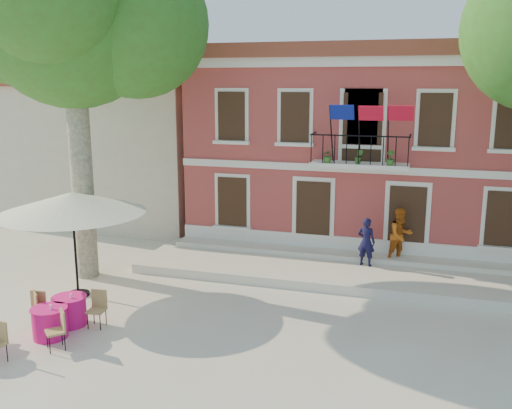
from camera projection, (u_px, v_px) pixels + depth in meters
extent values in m
plane|color=beige|center=(252.00, 324.00, 14.91)|extent=(90.00, 90.00, 0.00)
cube|color=#A43E3B|center=(373.00, 150.00, 22.96)|extent=(13.00, 8.00, 7.00)
cube|color=brown|center=(377.00, 54.00, 22.16)|extent=(13.50, 8.50, 0.50)
cube|color=silver|center=(365.00, 61.00, 18.55)|extent=(13.30, 0.35, 0.35)
cube|color=silver|center=(359.00, 165.00, 18.79)|extent=(3.20, 0.90, 0.15)
cube|color=black|center=(359.00, 136.00, 18.21)|extent=(3.20, 0.04, 0.04)
cube|color=navy|center=(330.00, 112.00, 17.98)|extent=(0.76, 0.27, 0.47)
cube|color=red|center=(359.00, 113.00, 17.72)|extent=(0.76, 0.29, 0.47)
cube|color=red|center=(388.00, 113.00, 17.47)|extent=(0.76, 0.27, 0.47)
imported|color=#26591E|center=(328.00, 156.00, 18.73)|extent=(0.43, 0.37, 0.48)
imported|color=#26591E|center=(359.00, 157.00, 18.45)|extent=(0.26, 0.21, 0.48)
imported|color=#26591E|center=(390.00, 158.00, 18.17)|extent=(0.27, 0.27, 0.48)
cube|color=beige|center=(130.00, 150.00, 27.25)|extent=(9.00, 9.00, 6.00)
cube|color=brown|center=(127.00, 81.00, 26.57)|extent=(9.40, 9.40, 0.40)
cube|color=silver|center=(351.00, 273.00, 18.43)|extent=(14.00, 3.40, 0.30)
cylinder|color=#A59E84|center=(81.00, 170.00, 17.86)|extent=(0.69, 0.69, 6.97)
sphere|color=#31571B|center=(71.00, 14.00, 16.87)|extent=(5.57, 5.57, 5.57)
cylinder|color=black|center=(78.00, 294.00, 16.88)|extent=(0.66, 0.66, 0.08)
cylinder|color=black|center=(75.00, 251.00, 16.60)|extent=(0.07, 0.07, 2.75)
cone|color=white|center=(72.00, 203.00, 16.30)|extent=(4.19, 4.19, 0.61)
imported|color=black|center=(366.00, 242.00, 18.52)|extent=(0.66, 0.51, 1.60)
imported|color=#C05C16|center=(400.00, 236.00, 18.82)|extent=(1.13, 1.10, 1.84)
cylinder|color=#F21685|center=(50.00, 323.00, 14.04)|extent=(0.84, 0.84, 0.75)
cylinder|color=#F21685|center=(49.00, 309.00, 13.96)|extent=(0.90, 0.90, 0.02)
cube|color=tan|center=(44.00, 309.00, 14.66)|extent=(0.59, 0.59, 0.95)
cube|color=tan|center=(55.00, 331.00, 13.38)|extent=(0.59, 0.59, 0.95)
cylinder|color=#F21685|center=(70.00, 311.00, 14.78)|extent=(0.84, 0.84, 0.75)
cylinder|color=#F21685|center=(69.00, 297.00, 14.69)|extent=(0.90, 0.90, 0.02)
cube|color=tan|center=(43.00, 305.00, 14.90)|extent=(0.46, 0.46, 0.95)
cube|color=tan|center=(96.00, 310.00, 14.62)|extent=(0.46, 0.46, 0.95)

